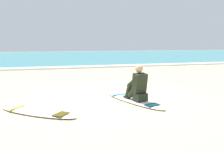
% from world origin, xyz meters
% --- Properties ---
extents(ground_plane, '(80.00, 80.00, 0.00)m').
position_xyz_m(ground_plane, '(0.00, 0.00, 0.00)').
color(ground_plane, beige).
extents(sea, '(80.00, 28.00, 0.10)m').
position_xyz_m(sea, '(0.00, 22.45, 0.05)').
color(sea, teal).
rests_on(sea, ground).
extents(breaking_foam, '(80.00, 0.90, 0.11)m').
position_xyz_m(breaking_foam, '(0.00, 8.75, 0.06)').
color(breaking_foam, white).
rests_on(breaking_foam, ground).
extents(surfboard_main, '(1.17, 2.45, 0.08)m').
position_xyz_m(surfboard_main, '(0.47, -0.59, 0.04)').
color(surfboard_main, white).
rests_on(surfboard_main, ground).
extents(surfer_seated, '(0.48, 0.75, 0.95)m').
position_xyz_m(surfer_seated, '(0.53, -0.76, 0.44)').
color(surfer_seated, black).
rests_on(surfer_seated, surfboard_main).
extents(surfboard_spare_near, '(1.91, 1.79, 0.08)m').
position_xyz_m(surfboard_spare_near, '(-2.04, -1.04, 0.04)').
color(surfboard_spare_near, silver).
rests_on(surfboard_spare_near, ground).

